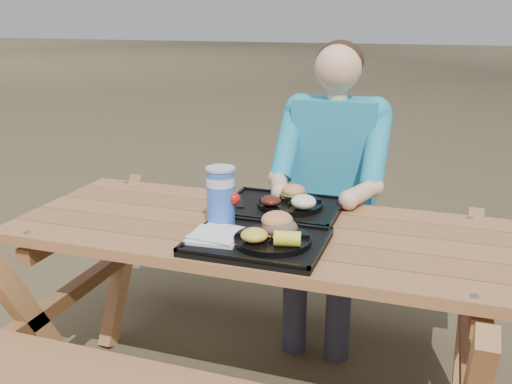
% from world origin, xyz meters
% --- Properties ---
extents(picnic_table, '(1.80, 1.49, 0.75)m').
position_xyz_m(picnic_table, '(0.00, 0.00, 0.38)').
color(picnic_table, '#999999').
rests_on(picnic_table, ground).
extents(tray_near, '(0.45, 0.35, 0.02)m').
position_xyz_m(tray_near, '(0.07, -0.18, 0.76)').
color(tray_near, black).
rests_on(tray_near, picnic_table).
extents(tray_far, '(0.45, 0.35, 0.02)m').
position_xyz_m(tray_far, '(0.05, 0.18, 0.76)').
color(tray_far, black).
rests_on(tray_far, picnic_table).
extents(plate_near, '(0.26, 0.26, 0.02)m').
position_xyz_m(plate_near, '(0.12, -0.19, 0.78)').
color(plate_near, black).
rests_on(plate_near, tray_near).
extents(plate_far, '(0.26, 0.26, 0.02)m').
position_xyz_m(plate_far, '(0.08, 0.19, 0.78)').
color(plate_far, black).
rests_on(plate_far, tray_far).
extents(napkin_stack, '(0.18, 0.18, 0.02)m').
position_xyz_m(napkin_stack, '(-0.08, -0.21, 0.78)').
color(napkin_stack, silver).
rests_on(napkin_stack, tray_near).
extents(soda_cup, '(0.10, 0.10, 0.20)m').
position_xyz_m(soda_cup, '(-0.11, -0.07, 0.87)').
color(soda_cup, blue).
rests_on(soda_cup, tray_near).
extents(condiment_bbq, '(0.05, 0.05, 0.03)m').
position_xyz_m(condiment_bbq, '(0.07, -0.07, 0.78)').
color(condiment_bbq, '#340D05').
rests_on(condiment_bbq, tray_near).
extents(condiment_mustard, '(0.05, 0.05, 0.03)m').
position_xyz_m(condiment_mustard, '(0.12, -0.05, 0.79)').
color(condiment_mustard, gold).
rests_on(condiment_mustard, tray_near).
extents(sandwich, '(0.11, 0.11, 0.12)m').
position_xyz_m(sandwich, '(0.14, -0.15, 0.85)').
color(sandwich, '#DF8E4E').
rests_on(sandwich, plate_near).
extents(mac_cheese, '(0.09, 0.09, 0.04)m').
position_xyz_m(mac_cheese, '(0.08, -0.24, 0.81)').
color(mac_cheese, yellow).
rests_on(mac_cheese, plate_near).
extents(corn_cob, '(0.10, 0.10, 0.05)m').
position_xyz_m(corn_cob, '(0.19, -0.24, 0.81)').
color(corn_cob, '#FFF135').
rests_on(corn_cob, plate_near).
extents(cutlery_far, '(0.09, 0.16, 0.01)m').
position_xyz_m(cutlery_far, '(-0.13, 0.18, 0.77)').
color(cutlery_far, black).
rests_on(cutlery_far, tray_far).
extents(burger, '(0.10, 0.10, 0.09)m').
position_xyz_m(burger, '(0.08, 0.24, 0.83)').
color(burger, '#E0924F').
rests_on(burger, plate_far).
extents(baked_beans, '(0.08, 0.08, 0.04)m').
position_xyz_m(baked_beans, '(0.02, 0.13, 0.81)').
color(baked_beans, '#4F180F').
rests_on(baked_beans, plate_far).
extents(potato_salad, '(0.10, 0.10, 0.05)m').
position_xyz_m(potato_salad, '(0.15, 0.13, 0.82)').
color(potato_salad, white).
rests_on(potato_salad, plate_far).
extents(diner, '(0.48, 0.84, 1.28)m').
position_xyz_m(diner, '(0.15, 0.70, 0.64)').
color(diner, teal).
rests_on(diner, ground).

